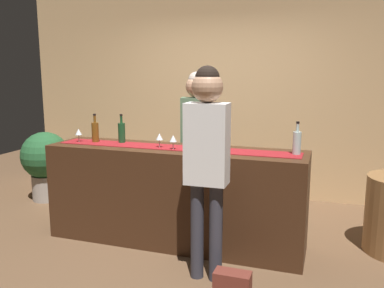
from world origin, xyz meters
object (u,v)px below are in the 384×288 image
wine_glass_near_customer (173,139)px  bartender (197,131)px  wine_bottle_amber (95,132)px  wine_glass_far_end (79,132)px  handbag (232,285)px  customer_sipping (207,150)px  potted_plant_tall (45,161)px  wine_bottle_green (122,132)px  wine_glass_mid_counter (159,137)px  wine_bottle_clear (297,142)px

wine_glass_near_customer → bartender: (0.02, 0.67, -0.02)m
wine_bottle_amber → wine_glass_far_end: (-0.17, -0.05, -0.01)m
wine_glass_near_customer → wine_glass_far_end: same height
wine_glass_near_customer → bartender: size_ratio=0.08×
wine_glass_far_end → handbag: 2.27m
wine_bottle_amber → customer_sipping: customer_sipping is taller
potted_plant_tall → handbag: potted_plant_tall is taller
wine_bottle_green → wine_glass_mid_counter: bearing=-14.5°
customer_sipping → handbag: size_ratio=6.30×
wine_bottle_amber → potted_plant_tall: 1.53m
wine_bottle_green → wine_glass_near_customer: wine_bottle_green is taller
wine_bottle_clear → handbag: wine_bottle_clear is taller
wine_glass_mid_counter → customer_sipping: size_ratio=0.08×
bartender → customer_sipping: (0.48, -1.19, 0.04)m
customer_sipping → handbag: customer_sipping is taller
handbag → wine_bottle_green: bearing=146.6°
wine_glass_far_end → bartender: 1.27m
wine_bottle_amber → wine_bottle_clear: bearing=0.5°
wine_bottle_clear → potted_plant_tall: wine_bottle_clear is taller
wine_bottle_clear → wine_bottle_green: (-1.79, 0.04, 0.00)m
bartender → wine_bottle_green: bearing=23.1°
customer_sipping → wine_bottle_green: bearing=147.6°
wine_glass_far_end → bartender: (1.12, 0.60, -0.02)m
wine_bottle_green → handbag: 1.96m
wine_bottle_green → wine_glass_near_customer: bearing=-15.4°
handbag → wine_glass_mid_counter: bearing=139.1°
wine_glass_far_end → customer_sipping: 1.70m
wine_glass_mid_counter → wine_glass_far_end: size_ratio=1.00×
wine_bottle_amber → wine_glass_mid_counter: bearing=-5.0°
bartender → potted_plant_tall: 2.25m
wine_glass_mid_counter → bartender: bartender is taller
wine_bottle_amber → potted_plant_tall: wine_bottle_amber is taller
bartender → handbag: bartender is taller
customer_sipping → wine_glass_mid_counter: bearing=138.1°
wine_bottle_amber → wine_glass_mid_counter: (0.76, -0.07, -0.01)m
wine_bottle_green → potted_plant_tall: bearing=156.6°
wine_bottle_amber → wine_glass_far_end: wine_bottle_amber is taller
wine_glass_near_customer → wine_glass_far_end: size_ratio=1.00×
wine_bottle_amber → handbag: wine_bottle_amber is taller
wine_bottle_amber → wine_glass_near_customer: bearing=-7.4°
wine_bottle_amber → bartender: bartender is taller
wine_bottle_green → wine_glass_mid_counter: wine_bottle_green is taller
wine_bottle_clear → wine_glass_far_end: size_ratio=2.10×
wine_glass_mid_counter → potted_plant_tall: bearing=158.7°
bartender → potted_plant_tall: (-2.18, 0.16, -0.53)m
wine_bottle_clear → wine_glass_near_customer: (-1.14, -0.14, -0.01)m
wine_bottle_green → wine_glass_mid_counter: 0.50m
wine_glass_mid_counter → customer_sipping: 0.87m
wine_bottle_amber → potted_plant_tall: bearing=150.0°
wine_glass_mid_counter → wine_bottle_amber: bearing=175.0°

